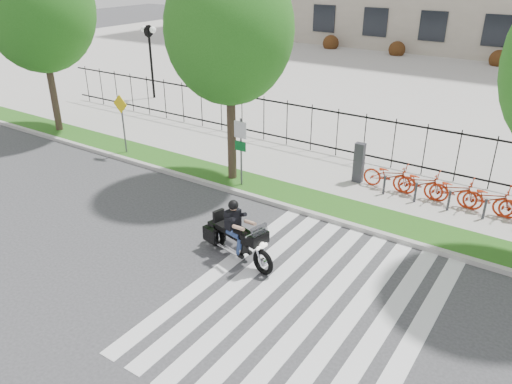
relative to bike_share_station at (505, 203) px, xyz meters
The scene contains 14 objects.
ground 10.80m from the bike_share_station, 138.12° to the right, with size 120.00×120.00×0.00m, color #353538.
curb 8.63m from the bike_share_station, 158.90° to the right, with size 60.00×0.20×0.15m, color #A8A59E.
grass_verge 8.36m from the bike_share_station, 164.36° to the right, with size 60.00×1.50×0.15m, color #1B5415.
sidewalk 8.05m from the bike_share_station, behind, with size 60.00×3.50×0.15m, color #B0ACA4.
plaza 19.54m from the bike_share_station, 114.28° to the left, with size 80.00×34.00×0.10m, color #B0ACA4.
crosswalk_stripes 7.91m from the bike_share_station, 113.99° to the right, with size 5.70×8.00×0.01m, color silver, non-canonical shape.
iron_fence 8.29m from the bike_share_station, 166.00° to the left, with size 30.00×0.06×2.00m, color black, non-canonical shape.
lamp_post_left 20.75m from the bike_share_station, 166.52° to the left, with size 1.06×0.70×4.25m.
street_tree_0 20.20m from the bike_share_station, behind, with size 4.88×4.88×8.35m.
street_tree_1 10.52m from the bike_share_station, 166.08° to the right, with size 4.37×4.37×7.86m.
bike_share_station is the anchor object (origin of this frame).
sign_pole_regulatory 8.87m from the bike_share_station, 162.69° to the right, with size 0.50×0.09×2.50m.
sign_pole_warning 14.71m from the bike_share_station, 169.73° to the right, with size 0.78×0.09×2.49m.
motorcycle_rider 8.69m from the bike_share_station, 131.63° to the right, with size 2.71×1.15×2.12m.
Camera 1 is at (9.33, -8.92, 7.72)m, focal length 35.00 mm.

